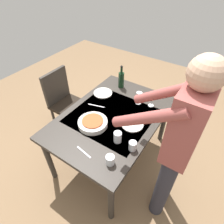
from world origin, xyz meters
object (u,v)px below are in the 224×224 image
object	(u,v)px
person_server	(178,144)
water_cup_near_left	(133,146)
serving_bowl_pasta	(93,123)
water_cup_far_left	(118,137)
water_cup_near_right	(110,160)
chair_near	(63,99)
wine_glass_right	(139,96)
wine_bottle	(121,79)
wine_glass_left	(152,98)
dinner_plate_far	(132,124)
dinner_plate_near	(103,93)
dining_table	(112,120)

from	to	relation	value
person_server	water_cup_near_left	size ratio (longest dim) A/B	18.44
water_cup_near_left	serving_bowl_pasta	bearing A→B (deg)	-95.08
water_cup_far_left	person_server	bearing A→B (deg)	97.11
person_server	water_cup_near_right	world-z (taller)	person_server
chair_near	wine_glass_right	world-z (taller)	chair_near
person_server	wine_glass_right	distance (m)	0.83
chair_near	wine_bottle	xyz separation A→B (m)	(-0.44, 0.65, 0.30)
wine_glass_right	serving_bowl_pasta	bearing A→B (deg)	-20.82
wine_glass_left	dinner_plate_far	world-z (taller)	wine_glass_left
wine_glass_right	wine_bottle	bearing A→B (deg)	-117.55
wine_bottle	chair_near	bearing A→B (deg)	-55.91
wine_glass_left	dinner_plate_near	size ratio (longest dim) A/B	0.66
dinner_plate_near	chair_near	bearing A→B (deg)	-70.84
dining_table	chair_near	xyz separation A→B (m)	(-0.09, -0.86, -0.12)
water_cup_near_left	dinner_plate_near	world-z (taller)	water_cup_near_left
serving_bowl_pasta	water_cup_far_left	bearing A→B (deg)	83.30
dining_table	water_cup_near_right	world-z (taller)	water_cup_near_right
wine_glass_left	water_cup_far_left	size ratio (longest dim) A/B	1.38
dining_table	wine_glass_right	distance (m)	0.41
water_cup_near_right	water_cup_far_left	bearing A→B (deg)	-161.94
wine_bottle	serving_bowl_pasta	distance (m)	0.77
chair_near	serving_bowl_pasta	world-z (taller)	chair_near
chair_near	person_server	world-z (taller)	person_server
dining_table	wine_bottle	xyz separation A→B (m)	(-0.53, -0.21, 0.18)
wine_glass_right	wine_glass_left	bearing A→B (deg)	106.21
serving_bowl_pasta	dinner_plate_near	distance (m)	0.56
water_cup_near_right	water_cup_far_left	distance (m)	0.25
dining_table	person_server	distance (m)	0.83
wine_bottle	water_cup_far_left	bearing A→B (deg)	29.67
wine_glass_left	wine_glass_right	xyz separation A→B (m)	(0.04, -0.14, 0.00)
wine_bottle	serving_bowl_pasta	size ratio (longest dim) A/B	0.99
chair_near	water_cup_far_left	xyz separation A→B (m)	(0.36, 1.10, 0.25)
wine_glass_left	water_cup_near_right	xyz separation A→B (m)	(0.89, 0.04, -0.06)
water_cup_far_left	dinner_plate_near	bearing A→B (deg)	-134.07
person_server	wine_bottle	distance (m)	1.21
water_cup_near_left	water_cup_far_left	distance (m)	0.16
serving_bowl_pasta	water_cup_near_left	bearing A→B (deg)	84.92
dining_table	person_server	world-z (taller)	person_server
person_server	chair_near	bearing A→B (deg)	-100.35
dinner_plate_far	person_server	bearing A→B (deg)	67.74
dining_table	water_cup_far_left	xyz separation A→B (m)	(0.27, 0.24, 0.13)
dinner_plate_far	dining_table	bearing A→B (deg)	-90.64
water_cup_near_right	dinner_plate_near	world-z (taller)	water_cup_near_right
chair_near	dinner_plate_near	xyz separation A→B (m)	(-0.19, 0.54, 0.20)
chair_near	dinner_plate_far	world-z (taller)	chair_near
wine_glass_left	wine_bottle	bearing A→B (deg)	-106.06
dinner_plate_near	water_cup_near_right	bearing A→B (deg)	39.30
serving_bowl_pasta	dinner_plate_near	bearing A→B (deg)	-154.62
water_cup_near_left	water_cup_near_right	size ratio (longest dim) A/B	1.06
chair_near	wine_glass_right	size ratio (longest dim) A/B	6.03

